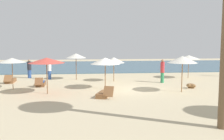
{
  "coord_description": "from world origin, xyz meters",
  "views": [
    {
      "loc": [
        -2.68,
        -17.74,
        3.31
      ],
      "look_at": [
        -0.56,
        2.27,
        1.1
      ],
      "focal_mm": 42.67,
      "sensor_mm": 36.0,
      "label": 1
    }
  ],
  "objects_px": {
    "umbrella_5": "(47,60)",
    "umbrella_4": "(189,57)",
    "dog": "(191,86)",
    "person_1": "(162,71)",
    "umbrella_2": "(12,60)",
    "lounger_4": "(104,94)",
    "lounger_5": "(41,83)",
    "person_2": "(49,69)",
    "umbrella_3": "(114,60)",
    "umbrella_6": "(76,56)",
    "umbrella_1": "(182,59)",
    "person_4": "(29,69)",
    "lounger_2": "(10,80)",
    "umbrella_0": "(105,61)"
  },
  "relations": [
    {
      "from": "umbrella_2",
      "to": "person_2",
      "type": "distance_m",
      "value": 5.11
    },
    {
      "from": "umbrella_3",
      "to": "person_1",
      "type": "relative_size",
      "value": 1.06
    },
    {
      "from": "lounger_2",
      "to": "dog",
      "type": "distance_m",
      "value": 13.9
    },
    {
      "from": "person_4",
      "to": "umbrella_1",
      "type": "bearing_deg",
      "value": -34.83
    },
    {
      "from": "umbrella_6",
      "to": "lounger_5",
      "type": "bearing_deg",
      "value": -132.21
    },
    {
      "from": "lounger_4",
      "to": "dog",
      "type": "xyz_separation_m",
      "value": [
        6.26,
        2.21,
        0.02
      ]
    },
    {
      "from": "umbrella_6",
      "to": "person_4",
      "type": "xyz_separation_m",
      "value": [
        -4.19,
        1.5,
        -1.22
      ]
    },
    {
      "from": "umbrella_1",
      "to": "lounger_2",
      "type": "height_order",
      "value": "umbrella_1"
    },
    {
      "from": "umbrella_1",
      "to": "umbrella_6",
      "type": "xyz_separation_m",
      "value": [
        -6.95,
        6.25,
        -0.07
      ]
    },
    {
      "from": "dog",
      "to": "lounger_4",
      "type": "bearing_deg",
      "value": -160.51
    },
    {
      "from": "umbrella_4",
      "to": "dog",
      "type": "xyz_separation_m",
      "value": [
        -1.77,
        -4.88,
        -1.69
      ]
    },
    {
      "from": "umbrella_0",
      "to": "umbrella_5",
      "type": "relative_size",
      "value": 0.95
    },
    {
      "from": "umbrella_1",
      "to": "umbrella_3",
      "type": "xyz_separation_m",
      "value": [
        -3.86,
        5.06,
        -0.37
      ]
    },
    {
      "from": "umbrella_0",
      "to": "lounger_4",
      "type": "distance_m",
      "value": 3.19
    },
    {
      "from": "umbrella_2",
      "to": "lounger_4",
      "type": "bearing_deg",
      "value": -27.15
    },
    {
      "from": "dog",
      "to": "umbrella_0",
      "type": "bearing_deg",
      "value": 175.95
    },
    {
      "from": "umbrella_5",
      "to": "umbrella_3",
      "type": "bearing_deg",
      "value": 45.04
    },
    {
      "from": "umbrella_5",
      "to": "umbrella_4",
      "type": "bearing_deg",
      "value": 26.79
    },
    {
      "from": "umbrella_4",
      "to": "lounger_4",
      "type": "relative_size",
      "value": 1.16
    },
    {
      "from": "umbrella_5",
      "to": "lounger_4",
      "type": "height_order",
      "value": "umbrella_5"
    },
    {
      "from": "umbrella_2",
      "to": "lounger_5",
      "type": "bearing_deg",
      "value": 38.94
    },
    {
      "from": "umbrella_0",
      "to": "umbrella_4",
      "type": "distance_m",
      "value": 8.94
    },
    {
      "from": "umbrella_5",
      "to": "umbrella_6",
      "type": "distance_m",
      "value": 6.15
    },
    {
      "from": "umbrella_1",
      "to": "umbrella_4",
      "type": "height_order",
      "value": "umbrella_1"
    },
    {
      "from": "lounger_2",
      "to": "umbrella_0",
      "type": "bearing_deg",
      "value": -26.3
    },
    {
      "from": "umbrella_4",
      "to": "umbrella_6",
      "type": "distance_m",
      "value": 9.87
    },
    {
      "from": "umbrella_1",
      "to": "umbrella_6",
      "type": "bearing_deg",
      "value": 138.05
    },
    {
      "from": "lounger_5",
      "to": "person_2",
      "type": "xyz_separation_m",
      "value": [
        0.24,
        3.28,
        0.69
      ]
    },
    {
      "from": "umbrella_3",
      "to": "lounger_5",
      "type": "distance_m",
      "value": 6.06
    },
    {
      "from": "umbrella_1",
      "to": "person_1",
      "type": "height_order",
      "value": "umbrella_1"
    },
    {
      "from": "person_2",
      "to": "person_4",
      "type": "height_order",
      "value": "person_2"
    },
    {
      "from": "umbrella_4",
      "to": "lounger_2",
      "type": "xyz_separation_m",
      "value": [
        -15.07,
        -0.84,
        -1.71
      ]
    },
    {
      "from": "lounger_4",
      "to": "umbrella_0",
      "type": "bearing_deg",
      "value": 83.99
    },
    {
      "from": "dog",
      "to": "person_1",
      "type": "bearing_deg",
      "value": 115.4
    },
    {
      "from": "umbrella_2",
      "to": "person_4",
      "type": "xyz_separation_m",
      "value": [
        -0.0,
        5.63,
        -1.17
      ]
    },
    {
      "from": "person_1",
      "to": "lounger_2",
      "type": "bearing_deg",
      "value": 173.44
    },
    {
      "from": "lounger_5",
      "to": "lounger_2",
      "type": "bearing_deg",
      "value": 145.46
    },
    {
      "from": "lounger_4",
      "to": "lounger_2",
      "type": "bearing_deg",
      "value": 138.37
    },
    {
      "from": "lounger_2",
      "to": "person_2",
      "type": "distance_m",
      "value": 3.32
    },
    {
      "from": "umbrella_4",
      "to": "umbrella_6",
      "type": "height_order",
      "value": "umbrella_6"
    },
    {
      "from": "umbrella_4",
      "to": "lounger_5",
      "type": "height_order",
      "value": "umbrella_4"
    },
    {
      "from": "umbrella_5",
      "to": "person_2",
      "type": "xyz_separation_m",
      "value": [
        -0.66,
        6.41,
        -1.24
      ]
    },
    {
      "from": "umbrella_3",
      "to": "lounger_4",
      "type": "height_order",
      "value": "umbrella_3"
    },
    {
      "from": "umbrella_2",
      "to": "dog",
      "type": "height_order",
      "value": "umbrella_2"
    },
    {
      "from": "lounger_4",
      "to": "dog",
      "type": "bearing_deg",
      "value": 19.49
    },
    {
      "from": "umbrella_2",
      "to": "umbrella_3",
      "type": "bearing_deg",
      "value": 21.98
    },
    {
      "from": "umbrella_6",
      "to": "lounger_4",
      "type": "distance_m",
      "value": 7.68
    },
    {
      "from": "umbrella_5",
      "to": "lounger_5",
      "type": "bearing_deg",
      "value": 106.0
    },
    {
      "from": "person_1",
      "to": "person_4",
      "type": "bearing_deg",
      "value": 160.76
    },
    {
      "from": "umbrella_0",
      "to": "umbrella_6",
      "type": "xyz_separation_m",
      "value": [
        -2.11,
        4.58,
        0.11
      ]
    }
  ]
}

